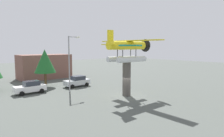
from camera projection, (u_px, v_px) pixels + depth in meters
The scene contains 8 objects.
ground_plane at pixel (126, 96), 27.19m from camera, with size 140.00×140.00×0.00m, color #4C514C.
display_pedestal at pixel (127, 79), 26.95m from camera, with size 1.10×1.10×4.57m, color #4C4742.
floatplane_monument at pixel (128, 49), 26.60m from camera, with size 6.93×10.41×4.00m.
car_near_white at pixel (30, 87), 28.44m from camera, with size 4.20×2.02×1.76m.
car_mid_silver at pixel (77, 81), 33.33m from camera, with size 4.20×2.02×1.76m.
streetlight_primary at pixel (70, 60), 29.39m from camera, with size 1.84×0.28×8.07m.
storefront_building at pixel (44, 66), 42.08m from camera, with size 10.09×5.18×4.93m, color brown.
tree_east at pixel (45, 61), 33.06m from camera, with size 3.43×3.43×6.12m.
Camera 1 is at (-18.78, -19.00, 6.55)m, focal length 32.46 mm.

